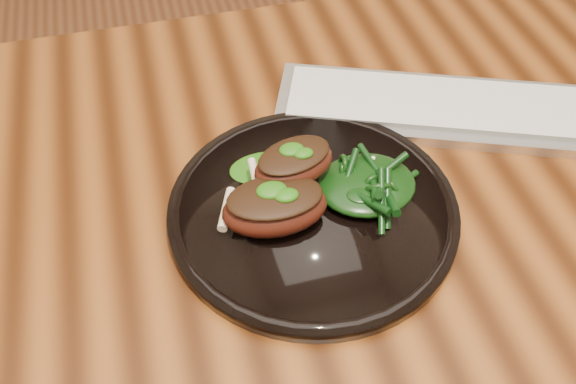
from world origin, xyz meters
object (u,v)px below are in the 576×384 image
Objects in this scene: greens_heap at (367,180)px; lamb_chop_front at (274,206)px; keyboard at (446,108)px; desk at (359,228)px; plate at (313,210)px.

lamb_chop_front is at bearing -171.22° from greens_heap.
keyboard is (0.15, 0.12, -0.03)m from greens_heap.
lamb_chop_front reaches higher than desk.
greens_heap is 0.19m from keyboard.
greens_heap reaches higher than desk.
greens_heap is at bearing 5.19° from plate.
desk is at bearing -146.91° from keyboard.
lamb_chop_front is at bearing -152.35° from keyboard.
plate is at bearing 13.52° from lamb_chop_front.
keyboard is (0.14, 0.09, 0.09)m from desk.
greens_heap is at bearing -141.70° from keyboard.
keyboard is at bearing 38.30° from greens_heap.
greens_heap is (0.06, 0.01, 0.03)m from plate.
greens_heap is at bearing 8.78° from lamb_chop_front.
greens_heap is (0.11, 0.02, -0.01)m from lamb_chop_front.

